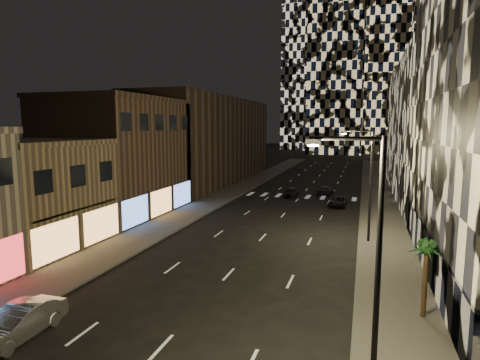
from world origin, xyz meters
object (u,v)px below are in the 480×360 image
Objects in this scene: streetlight_far at (368,178)px; car_dark_rightlane at (338,202)px; streetlight_near at (371,252)px; palm_tree at (427,254)px; car_dark_oncoming at (325,190)px; car_silver_parked at (18,323)px; car_dark_midlane at (292,192)px.

streetlight_far reaches higher than car_dark_rightlane.
streetlight_near is 34.94m from car_dark_rightlane.
streetlight_far is 2.33× the size of palm_tree.
palm_tree is at bearing 109.43° from car_dark_oncoming.
streetlight_near reaches higher than car_silver_parked.
streetlight_near is 1.98× the size of car_silver_parked.
palm_tree is at bearing -65.30° from car_dark_midlane.
streetlight_near is 2.40× the size of car_dark_midlane.
car_silver_parked is at bearing -93.71° from car_dark_midlane.
streetlight_far reaches higher than palm_tree.
palm_tree reaches higher than car_silver_parked.
streetlight_far is 15.55m from car_dark_rightlane.
car_dark_midlane is 0.89× the size of car_dark_rightlane.
car_silver_parked reaches higher than car_dark_midlane.
car_dark_midlane is 34.49m from palm_tree.
car_silver_parked is 1.06× the size of car_dark_oncoming.
car_dark_rightlane is (2.14, -7.67, -0.04)m from car_dark_oncoming.
car_dark_rightlane is (6.33, -4.84, -0.05)m from car_dark_midlane.
car_dark_midlane is 5.06m from car_dark_oncoming.
streetlight_far is at bearing -59.98° from car_dark_midlane.
car_dark_rightlane is 1.09× the size of palm_tree.
streetlight_far is 22.01m from car_dark_midlane.
streetlight_far is 2.09× the size of car_dark_oncoming.
streetlight_near is 42.73m from car_dark_oncoming.
streetlight_far is at bearing -76.57° from car_dark_rightlane.
car_dark_midlane is 7.97m from car_dark_rightlane.
car_dark_oncoming is (9.52, 42.34, -0.12)m from car_silver_parked.
car_dark_midlane reaches higher than car_dark_oncoming.
streetlight_near is 15.47m from car_silver_parked.
streetlight_far is 25.44m from car_silver_parked.
streetlight_near is at bearing -90.00° from streetlight_far.
car_dark_midlane is at bearing 110.73° from palm_tree.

